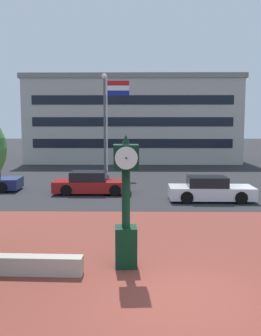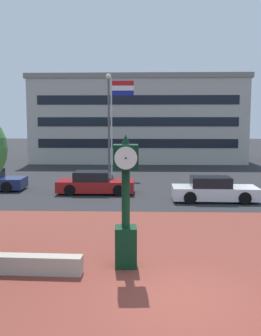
{
  "view_description": "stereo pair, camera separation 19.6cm",
  "coord_description": "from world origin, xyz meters",
  "views": [
    {
      "loc": [
        -0.99,
        -8.38,
        3.98
      ],
      "look_at": [
        -1.13,
        2.22,
        2.77
      ],
      "focal_mm": 40.52,
      "sensor_mm": 36.0,
      "label": 1
    },
    {
      "loc": [
        -0.79,
        -8.38,
        3.98
      ],
      "look_at": [
        -1.13,
        2.22,
        2.77
      ],
      "focal_mm": 40.52,
      "sensor_mm": 36.0,
      "label": 2
    }
  ],
  "objects": [
    {
      "name": "ground_plane",
      "position": [
        0.0,
        0.0,
        0.0
      ],
      "size": [
        200.0,
        200.0,
        0.0
      ],
      "primitive_type": "plane",
      "color": "#262628"
    },
    {
      "name": "plaza_brick_paving",
      "position": [
        0.0,
        2.34,
        0.0
      ],
      "size": [
        44.0,
        12.67,
        0.01
      ],
      "primitive_type": "cube",
      "color": "brown",
      "rests_on": "ground"
    },
    {
      "name": "planter_wall",
      "position": [
        -3.99,
        1.35,
        0.25
      ],
      "size": [
        3.21,
        0.51,
        0.5
      ],
      "primitive_type": "cube",
      "rotation": [
        0.0,
        0.0,
        -0.03
      ],
      "color": "#ADA393",
      "rests_on": "ground"
    },
    {
      "name": "street_clock",
      "position": [
        -1.25,
        1.94,
        1.76
      ],
      "size": [
        0.72,
        0.8,
        3.71
      ],
      "rotation": [
        0.0,
        0.0,
        0.06
      ],
      "color": "black",
      "rests_on": "ground"
    },
    {
      "name": "car_street_far",
      "position": [
        2.93,
        11.32,
        0.57
      ],
      "size": [
        4.42,
        1.97,
        1.28
      ],
      "rotation": [
        0.0,
        0.0,
        4.7
      ],
      "color": "silver",
      "rests_on": "ground"
    },
    {
      "name": "car_street_distant",
      "position": [
        -3.56,
        13.34,
        0.57
      ],
      "size": [
        4.43,
        1.9,
        1.28
      ],
      "rotation": [
        0.0,
        0.0,
        4.71
      ],
      "color": "maroon",
      "rests_on": "ground"
    },
    {
      "name": "flagpole_primary",
      "position": [
        -2.98,
        21.39,
        4.7
      ],
      "size": [
        1.82,
        0.14,
        7.63
      ],
      "color": "silver",
      "rests_on": "ground"
    },
    {
      "name": "civic_building",
      "position": [
        -1.32,
        34.64,
        4.52
      ],
      "size": [
        22.44,
        11.2,
        9.01
      ],
      "color": "#B2ADA3",
      "rests_on": "ground"
    },
    {
      "name": "street_lamp_post",
      "position": [
        -3.11,
        17.64,
        4.46
      ],
      "size": [
        0.36,
        0.36,
        7.4
      ],
      "color": "#4C4C51",
      "rests_on": "ground"
    }
  ]
}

